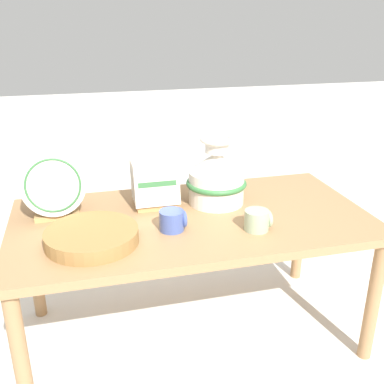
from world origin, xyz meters
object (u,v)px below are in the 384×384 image
dish_rack_round_plates (54,187)px  wicker_charger_stack (92,236)px  ceramic_vase (216,176)px  dish_rack_square_plates (155,186)px  mug_sage_glaze (258,220)px  mug_cobalt_glaze (173,220)px

dish_rack_round_plates → wicker_charger_stack: 0.33m
ceramic_vase → dish_rack_square_plates: 0.27m
dish_rack_square_plates → mug_sage_glaze: size_ratio=2.06×
ceramic_vase → dish_rack_round_plates: 0.69m
dish_rack_square_plates → mug_cobalt_glaze: dish_rack_square_plates is taller
dish_rack_round_plates → mug_cobalt_glaze: bearing=-30.0°
dish_rack_round_plates → wicker_charger_stack: bearing=-65.7°
wicker_charger_stack → dish_rack_round_plates: bearing=114.3°
dish_rack_round_plates → mug_sage_glaze: 0.84m
ceramic_vase → dish_rack_square_plates: (-0.27, 0.04, -0.04)m
mug_cobalt_glaze → mug_sage_glaze: (0.32, -0.08, 0.00)m
mug_sage_glaze → dish_rack_round_plates: bearing=156.3°
mug_sage_glaze → ceramic_vase: bearing=104.4°
ceramic_vase → wicker_charger_stack: 0.62m
wicker_charger_stack → mug_cobalt_glaze: mug_cobalt_glaze is taller
mug_cobalt_glaze → mug_sage_glaze: 0.33m
ceramic_vase → mug_sage_glaze: size_ratio=2.87×
wicker_charger_stack → mug_cobalt_glaze: bearing=6.2°
wicker_charger_stack → dish_rack_square_plates: bearing=45.5°
dish_rack_round_plates → dish_rack_square_plates: 0.42m
dish_rack_square_plates → mug_sage_glaze: (0.34, -0.34, -0.05)m
ceramic_vase → wicker_charger_stack: bearing=-155.4°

